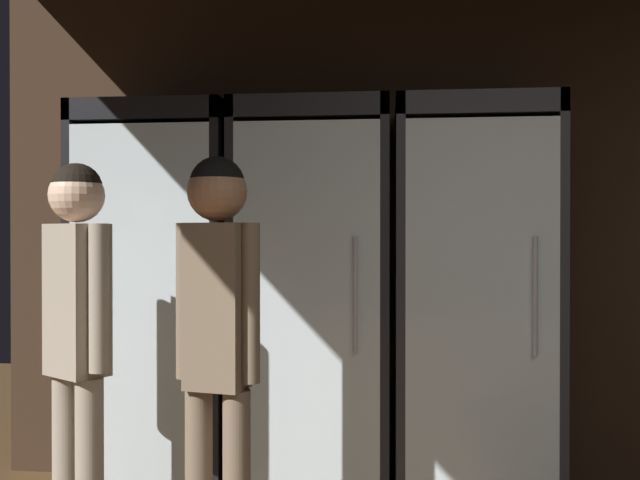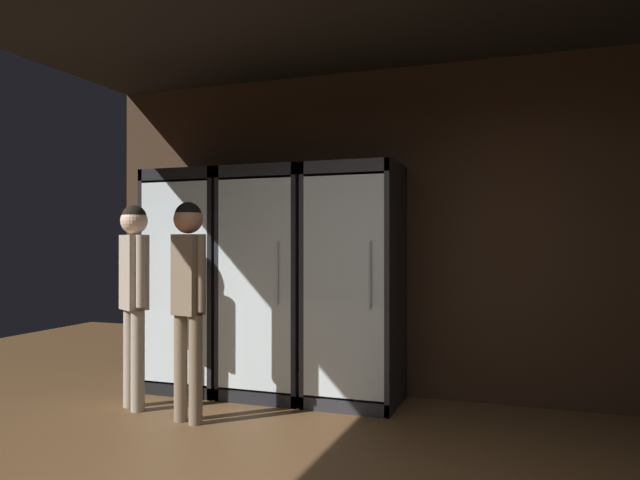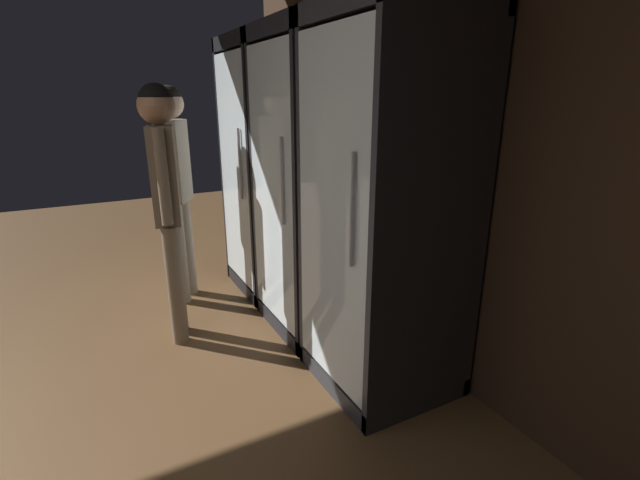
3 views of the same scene
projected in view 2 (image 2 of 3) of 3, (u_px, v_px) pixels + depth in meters
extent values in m
cube|color=#382619|center=(425.00, 232.00, 5.07)|extent=(6.00, 0.06, 2.80)
cube|color=black|center=(212.00, 278.00, 5.67)|extent=(0.72, 0.04, 1.94)
cube|color=black|center=(162.00, 279.00, 5.50)|extent=(0.04, 0.66, 1.94)
cube|color=black|center=(228.00, 281.00, 5.27)|extent=(0.04, 0.66, 1.94)
cube|color=black|center=(194.00, 177.00, 5.39)|extent=(0.72, 0.66, 0.10)
cube|color=black|center=(194.00, 383.00, 5.38)|extent=(0.72, 0.66, 0.10)
cube|color=white|center=(210.00, 278.00, 5.65)|extent=(0.64, 0.02, 1.70)
cube|color=silver|center=(174.00, 282.00, 5.08)|extent=(0.64, 0.02, 1.70)
cylinder|color=#B2B2B7|center=(195.00, 271.00, 4.99)|extent=(0.02, 0.02, 0.50)
cube|color=silver|center=(194.00, 375.00, 5.38)|extent=(0.62, 0.58, 0.02)
cylinder|color=black|center=(181.00, 361.00, 5.47)|extent=(0.06, 0.06, 0.20)
cylinder|color=black|center=(181.00, 346.00, 5.47)|extent=(0.02, 0.02, 0.08)
cylinder|color=white|center=(181.00, 364.00, 5.47)|extent=(0.06, 0.06, 0.08)
cylinder|color=#9EAD99|center=(210.00, 363.00, 5.34)|extent=(0.07, 0.07, 0.22)
cylinder|color=#9EAD99|center=(210.00, 346.00, 5.34)|extent=(0.03, 0.03, 0.08)
cylinder|color=tan|center=(210.00, 364.00, 5.34)|extent=(0.08, 0.08, 0.07)
cube|color=silver|center=(194.00, 328.00, 5.38)|extent=(0.62, 0.58, 0.02)
cylinder|color=#336B38|center=(179.00, 315.00, 5.44)|extent=(0.07, 0.07, 0.21)
cylinder|color=#336B38|center=(179.00, 299.00, 5.44)|extent=(0.03, 0.03, 0.08)
cylinder|color=white|center=(179.00, 317.00, 5.44)|extent=(0.07, 0.07, 0.05)
cylinder|color=#336B38|center=(208.00, 316.00, 5.32)|extent=(0.06, 0.06, 0.22)
cylinder|color=#336B38|center=(208.00, 300.00, 5.32)|extent=(0.02, 0.02, 0.06)
cylinder|color=#2D2D33|center=(208.00, 315.00, 5.32)|extent=(0.07, 0.07, 0.06)
cube|color=silver|center=(194.00, 281.00, 5.38)|extent=(0.62, 0.58, 0.02)
cylinder|color=#194723|center=(170.00, 267.00, 5.44)|extent=(0.07, 0.07, 0.22)
cylinder|color=#194723|center=(170.00, 250.00, 5.44)|extent=(0.02, 0.02, 0.09)
cylinder|color=#B2332D|center=(170.00, 268.00, 5.44)|extent=(0.07, 0.07, 0.08)
cylinder|color=brown|center=(188.00, 268.00, 5.43)|extent=(0.07, 0.07, 0.20)
cylinder|color=brown|center=(188.00, 253.00, 5.43)|extent=(0.03, 0.03, 0.09)
cylinder|color=#2D2D33|center=(188.00, 268.00, 5.43)|extent=(0.07, 0.07, 0.08)
cylinder|color=#9EAD99|center=(200.00, 268.00, 5.34)|extent=(0.08, 0.08, 0.21)
cylinder|color=#9EAD99|center=(200.00, 252.00, 5.34)|extent=(0.03, 0.03, 0.08)
cylinder|color=#B2332D|center=(200.00, 271.00, 5.34)|extent=(0.08, 0.08, 0.06)
cylinder|color=gray|center=(220.00, 270.00, 5.34)|extent=(0.06, 0.06, 0.19)
cylinder|color=gray|center=(220.00, 254.00, 5.34)|extent=(0.02, 0.02, 0.10)
cylinder|color=tan|center=(220.00, 269.00, 5.34)|extent=(0.07, 0.07, 0.06)
cube|color=silver|center=(194.00, 233.00, 5.38)|extent=(0.62, 0.58, 0.02)
cylinder|color=#9EAD99|center=(168.00, 220.00, 5.42)|extent=(0.08, 0.08, 0.23)
cylinder|color=#9EAD99|center=(168.00, 202.00, 5.42)|extent=(0.03, 0.03, 0.10)
cylinder|color=white|center=(168.00, 221.00, 5.42)|extent=(0.08, 0.08, 0.09)
cylinder|color=#9EAD99|center=(189.00, 221.00, 5.42)|extent=(0.07, 0.07, 0.21)
cylinder|color=#9EAD99|center=(189.00, 205.00, 5.42)|extent=(0.02, 0.02, 0.09)
cylinder|color=white|center=(189.00, 220.00, 5.42)|extent=(0.08, 0.08, 0.07)
cylinder|color=#336B38|center=(199.00, 220.00, 5.33)|extent=(0.07, 0.07, 0.21)
cylinder|color=#336B38|center=(199.00, 205.00, 5.33)|extent=(0.02, 0.02, 0.07)
cylinder|color=#B2332D|center=(199.00, 222.00, 5.33)|extent=(0.08, 0.08, 0.09)
cylinder|color=#194723|center=(218.00, 221.00, 5.31)|extent=(0.06, 0.06, 0.20)
cylinder|color=#194723|center=(218.00, 205.00, 5.31)|extent=(0.02, 0.02, 0.10)
cylinder|color=#2D2D33|center=(218.00, 224.00, 5.31)|extent=(0.06, 0.06, 0.05)
cube|color=black|center=(285.00, 280.00, 5.42)|extent=(0.72, 0.04, 1.94)
cube|color=black|center=(235.00, 281.00, 5.25)|extent=(0.04, 0.66, 1.94)
cube|color=black|center=(308.00, 283.00, 5.02)|extent=(0.04, 0.66, 1.94)
cube|color=black|center=(271.00, 174.00, 5.13)|extent=(0.72, 0.66, 0.10)
cube|color=black|center=(271.00, 390.00, 5.13)|extent=(0.72, 0.66, 0.10)
cube|color=white|center=(283.00, 280.00, 5.39)|extent=(0.64, 0.02, 1.70)
cube|color=silver|center=(254.00, 284.00, 4.83)|extent=(0.64, 0.02, 1.70)
cylinder|color=#B2B2B7|center=(278.00, 273.00, 4.73)|extent=(0.02, 0.02, 0.50)
cube|color=silver|center=(271.00, 381.00, 5.13)|extent=(0.62, 0.58, 0.02)
cylinder|color=gray|center=(248.00, 367.00, 5.19)|extent=(0.08, 0.08, 0.20)
cylinder|color=gray|center=(248.00, 352.00, 5.19)|extent=(0.03, 0.03, 0.07)
cylinder|color=beige|center=(248.00, 368.00, 5.19)|extent=(0.08, 0.08, 0.06)
cylinder|color=#194723|center=(268.00, 369.00, 5.09)|extent=(0.08, 0.08, 0.21)
cylinder|color=#194723|center=(268.00, 352.00, 5.09)|extent=(0.03, 0.03, 0.07)
cylinder|color=beige|center=(268.00, 370.00, 5.09)|extent=(0.08, 0.08, 0.07)
cylinder|color=#336B38|center=(291.00, 369.00, 5.04)|extent=(0.08, 0.08, 0.23)
cylinder|color=#336B38|center=(291.00, 351.00, 5.04)|extent=(0.03, 0.03, 0.07)
cylinder|color=tan|center=(291.00, 371.00, 5.04)|extent=(0.08, 0.08, 0.08)
cube|color=silver|center=(271.00, 332.00, 5.13)|extent=(0.62, 0.58, 0.02)
cylinder|color=brown|center=(247.00, 319.00, 5.20)|extent=(0.08, 0.08, 0.18)
cylinder|color=brown|center=(247.00, 304.00, 5.20)|extent=(0.03, 0.03, 0.09)
cylinder|color=beige|center=(247.00, 319.00, 5.20)|extent=(0.08, 0.08, 0.06)
cylinder|color=black|center=(260.00, 318.00, 5.11)|extent=(0.08, 0.08, 0.22)
cylinder|color=black|center=(260.00, 300.00, 5.11)|extent=(0.03, 0.03, 0.09)
cylinder|color=white|center=(260.00, 319.00, 5.11)|extent=(0.08, 0.08, 0.07)
cylinder|color=brown|center=(281.00, 319.00, 5.13)|extent=(0.06, 0.06, 0.20)
cylinder|color=brown|center=(281.00, 302.00, 5.13)|extent=(0.02, 0.02, 0.09)
cylinder|color=beige|center=(281.00, 320.00, 5.13)|extent=(0.07, 0.07, 0.07)
cylinder|color=#194723|center=(296.00, 319.00, 5.05)|extent=(0.07, 0.07, 0.22)
cylinder|color=#194723|center=(296.00, 301.00, 5.05)|extent=(0.03, 0.03, 0.10)
cylinder|color=white|center=(296.00, 318.00, 5.05)|extent=(0.07, 0.07, 0.08)
cube|color=silver|center=(271.00, 282.00, 5.13)|extent=(0.62, 0.58, 0.02)
cylinder|color=#9EAD99|center=(246.00, 268.00, 5.22)|extent=(0.07, 0.07, 0.22)
cylinder|color=#9EAD99|center=(246.00, 250.00, 5.23)|extent=(0.03, 0.03, 0.09)
cylinder|color=white|center=(246.00, 269.00, 5.22)|extent=(0.08, 0.08, 0.07)
cylinder|color=brown|center=(263.00, 270.00, 5.19)|extent=(0.07, 0.07, 0.19)
cylinder|color=brown|center=(263.00, 254.00, 5.19)|extent=(0.02, 0.02, 0.07)
cylinder|color=beige|center=(263.00, 273.00, 5.19)|extent=(0.07, 0.07, 0.07)
cylinder|color=black|center=(279.00, 270.00, 5.11)|extent=(0.07, 0.07, 0.19)
cylinder|color=black|center=(279.00, 255.00, 5.11)|extent=(0.02, 0.02, 0.06)
cylinder|color=#2D2D33|center=(279.00, 271.00, 5.11)|extent=(0.07, 0.07, 0.06)
cylinder|color=#194723|center=(297.00, 271.00, 5.08)|extent=(0.07, 0.07, 0.19)
cylinder|color=#194723|center=(297.00, 256.00, 5.08)|extent=(0.02, 0.02, 0.06)
cylinder|color=#B2332D|center=(297.00, 273.00, 5.08)|extent=(0.07, 0.07, 0.05)
cube|color=silver|center=(271.00, 233.00, 5.13)|extent=(0.62, 0.58, 0.02)
cylinder|color=black|center=(247.00, 219.00, 5.18)|extent=(0.06, 0.06, 0.23)
cylinder|color=black|center=(247.00, 201.00, 5.18)|extent=(0.02, 0.02, 0.07)
cylinder|color=tan|center=(247.00, 218.00, 5.18)|extent=(0.07, 0.07, 0.07)
cylinder|color=#194723|center=(271.00, 219.00, 5.13)|extent=(0.07, 0.07, 0.22)
cylinder|color=#194723|center=(271.00, 202.00, 5.13)|extent=(0.03, 0.03, 0.08)
cylinder|color=tan|center=(271.00, 219.00, 5.13)|extent=(0.07, 0.07, 0.06)
cylinder|color=black|center=(293.00, 219.00, 5.05)|extent=(0.07, 0.07, 0.22)
cylinder|color=black|center=(293.00, 200.00, 5.06)|extent=(0.02, 0.02, 0.09)
cylinder|color=beige|center=(293.00, 223.00, 5.05)|extent=(0.07, 0.07, 0.06)
cube|color=#2B2B30|center=(365.00, 282.00, 5.17)|extent=(0.72, 0.04, 1.94)
cube|color=#2B2B30|center=(316.00, 283.00, 4.99)|extent=(0.04, 0.66, 1.94)
cube|color=#2B2B30|center=(396.00, 285.00, 4.76)|extent=(0.04, 0.66, 1.94)
cube|color=#2B2B30|center=(355.00, 171.00, 4.88)|extent=(0.72, 0.66, 0.10)
cube|color=#2B2B30|center=(355.00, 397.00, 4.87)|extent=(0.72, 0.66, 0.10)
cube|color=white|center=(364.00, 282.00, 5.14)|extent=(0.64, 0.02, 1.70)
cube|color=silver|center=(343.00, 287.00, 4.58)|extent=(0.64, 0.02, 1.70)
cylinder|color=#B2B2B7|center=(370.00, 274.00, 4.48)|extent=(0.02, 0.02, 0.50)
cube|color=silver|center=(355.00, 388.00, 4.87)|extent=(0.62, 0.58, 0.02)
cylinder|color=#336B38|center=(327.00, 374.00, 4.97)|extent=(0.07, 0.07, 0.18)
cylinder|color=#336B38|center=(327.00, 359.00, 4.97)|extent=(0.02, 0.02, 0.06)
cylinder|color=beige|center=(327.00, 376.00, 4.97)|extent=(0.07, 0.07, 0.06)
cylinder|color=#9EAD99|center=(345.00, 374.00, 4.92)|extent=(0.07, 0.07, 0.20)
cylinder|color=#9EAD99|center=(345.00, 359.00, 4.92)|extent=(0.02, 0.02, 0.06)
cylinder|color=white|center=(345.00, 375.00, 4.92)|extent=(0.07, 0.07, 0.06)
cylinder|color=gray|center=(364.00, 374.00, 4.84)|extent=(0.06, 0.06, 0.24)
cylinder|color=gray|center=(364.00, 353.00, 4.85)|extent=(0.02, 0.02, 0.10)
cylinder|color=#B2332D|center=(364.00, 377.00, 4.84)|extent=(0.06, 0.06, 0.07)
cylinder|color=#9EAD99|center=(384.00, 374.00, 4.83)|extent=(0.06, 0.06, 0.23)
cylinder|color=#9EAD99|center=(384.00, 354.00, 4.83)|extent=(0.02, 0.02, 0.09)
cylinder|color=white|center=(384.00, 373.00, 4.83)|extent=(0.06, 0.06, 0.08)
cube|color=silver|center=(355.00, 319.00, 4.88)|extent=(0.62, 0.58, 0.02)
cylinder|color=brown|center=(339.00, 304.00, 4.96)|extent=(0.07, 0.07, 0.22)
cylinder|color=brown|center=(339.00, 287.00, 4.96)|extent=(0.02, 0.02, 0.07)
cylinder|color=tan|center=(339.00, 307.00, 4.96)|extent=(0.07, 0.07, 0.08)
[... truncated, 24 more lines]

